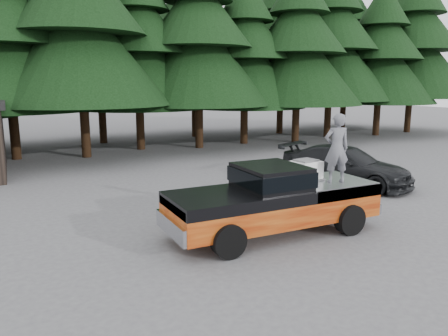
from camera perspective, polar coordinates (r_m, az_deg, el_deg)
name	(u,v)px	position (r m, az deg, el deg)	size (l,w,h in m)	color
ground	(213,235)	(12.03, -1.47, -8.71)	(120.00, 120.00, 0.00)	#49494C
pickup_truck	(273,210)	(11.98, 6.45, -5.51)	(6.00, 2.04, 1.33)	#C2641C
truck_cab	(271,176)	(11.69, 6.14, -1.06)	(1.66, 1.90, 0.59)	black
air_compressor	(306,171)	(12.62, 10.62, -0.41)	(0.78, 0.65, 0.54)	white
man_on_bed	(337,148)	(12.45, 14.50, 2.51)	(0.70, 0.46, 1.92)	#5C5D64
parked_car	(345,166)	(18.26, 15.55, 0.29)	(2.17, 5.34, 1.55)	black
treeline	(96,19)	(28.19, -16.34, 18.14)	(60.15, 16.05, 17.50)	black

